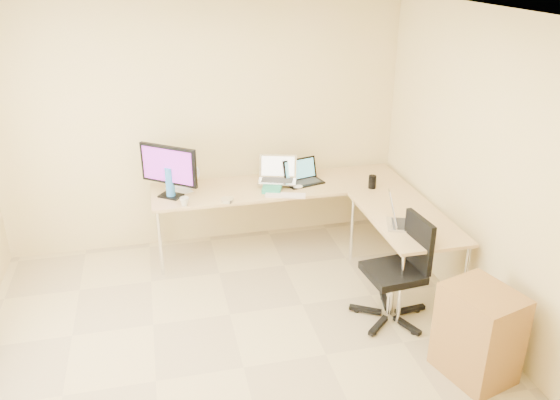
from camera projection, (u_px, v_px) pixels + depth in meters
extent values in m
plane|color=tan|center=(244.00, 367.00, 4.41)|extent=(4.50, 4.50, 0.00)
plane|color=white|center=(232.00, 21.00, 3.36)|extent=(4.50, 4.50, 0.00)
plane|color=beige|center=(203.00, 126.00, 5.89)|extent=(4.50, 0.00, 4.50)
plane|color=beige|center=(510.00, 190.00, 4.32)|extent=(0.00, 4.50, 4.50)
cube|color=tan|center=(280.00, 216.00, 6.06)|extent=(2.65, 0.70, 0.73)
cube|color=tan|center=(404.00, 251.00, 5.37)|extent=(0.70, 1.30, 0.73)
cube|color=black|center=(169.00, 171.00, 5.53)|extent=(0.62, 0.54, 0.53)
cube|color=#238D6A|center=(272.00, 188.00, 5.79)|extent=(0.26, 0.30, 0.04)
cube|color=silver|center=(277.00, 170.00, 5.84)|extent=(0.46, 0.40, 0.25)
cube|color=black|center=(304.00, 172.00, 5.91)|extent=(0.45, 0.37, 0.24)
cube|color=silver|center=(285.00, 195.00, 5.64)|extent=(0.42, 0.23, 0.02)
ellipsoid|color=white|center=(298.00, 187.00, 5.82)|extent=(0.11, 0.09, 0.04)
imported|color=beige|center=(184.00, 202.00, 5.42)|extent=(0.11, 0.11, 0.08)
cylinder|color=white|center=(227.00, 200.00, 5.52)|extent=(0.16, 0.16, 0.03)
cylinder|color=#2D77C8|center=(170.00, 182.00, 5.57)|extent=(0.11, 0.11, 0.31)
cube|color=white|center=(179.00, 190.00, 5.79)|extent=(0.29, 0.32, 0.01)
cube|color=white|center=(184.00, 183.00, 5.87)|extent=(0.24, 0.20, 0.08)
cylinder|color=white|center=(190.00, 176.00, 5.81)|extent=(0.25, 0.25, 0.25)
cylinder|color=black|center=(372.00, 182.00, 5.81)|extent=(0.10, 0.10, 0.14)
cube|color=silver|center=(405.00, 214.00, 5.00)|extent=(0.43, 0.38, 0.24)
cube|color=black|center=(393.00, 269.00, 4.81)|extent=(0.63, 0.63, 0.96)
cube|color=olive|center=(478.00, 334.00, 4.22)|extent=(0.56, 0.63, 0.74)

